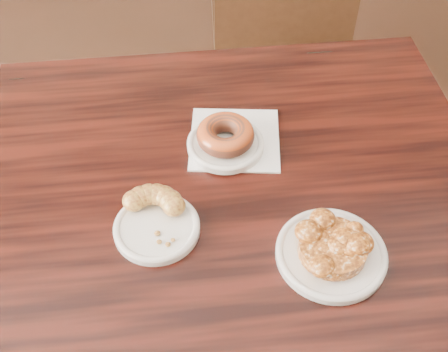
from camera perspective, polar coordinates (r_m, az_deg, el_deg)
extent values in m
cube|color=black|center=(1.29, 1.10, -13.95)|extent=(1.01, 1.01, 0.75)
cube|color=white|center=(1.08, 1.10, 3.75)|extent=(0.20, 0.20, 0.00)
cylinder|color=white|center=(1.06, 0.14, 3.22)|extent=(0.15, 0.15, 0.01)
cylinder|color=silver|center=(0.95, -6.84, -5.28)|extent=(0.14, 0.14, 0.01)
cylinder|color=silver|center=(0.93, 10.82, -7.80)|extent=(0.18, 0.18, 0.01)
torus|color=maroon|center=(1.05, 0.14, 4.20)|extent=(0.11, 0.11, 0.04)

